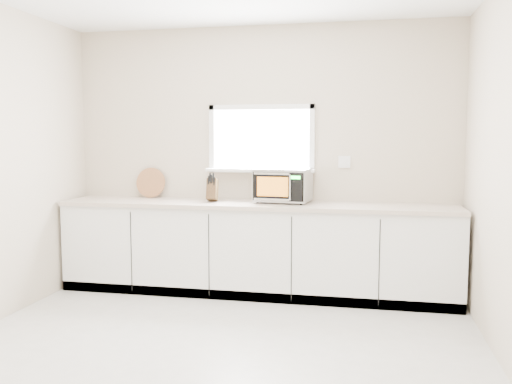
# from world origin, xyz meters

# --- Properties ---
(ground) EXTENTS (4.00, 4.00, 0.00)m
(ground) POSITION_xyz_m (0.00, 0.00, 0.00)
(ground) COLOR beige
(ground) RESTS_ON ground
(back_wall) EXTENTS (4.00, 0.17, 2.70)m
(back_wall) POSITION_xyz_m (0.00, 2.00, 1.36)
(back_wall) COLOR beige
(back_wall) RESTS_ON ground
(cabinets) EXTENTS (3.92, 0.60, 0.88)m
(cabinets) POSITION_xyz_m (0.00, 1.70, 0.44)
(cabinets) COLOR white
(cabinets) RESTS_ON ground
(countertop) EXTENTS (3.92, 0.64, 0.04)m
(countertop) POSITION_xyz_m (0.00, 1.69, 0.90)
(countertop) COLOR beige
(countertop) RESTS_ON cabinets
(microwave) EXTENTS (0.56, 0.48, 0.34)m
(microwave) POSITION_xyz_m (0.26, 1.79, 1.10)
(microwave) COLOR black
(microwave) RESTS_ON countertop
(knife_block) EXTENTS (0.11, 0.21, 0.29)m
(knife_block) POSITION_xyz_m (-0.45, 1.70, 1.05)
(knife_block) COLOR #4D381B
(knife_block) RESTS_ON countertop
(cutting_board) EXTENTS (0.32, 0.08, 0.32)m
(cutting_board) POSITION_xyz_m (-1.20, 1.94, 1.08)
(cutting_board) COLOR #AD6843
(cutting_board) RESTS_ON countertop
(coffee_grinder) EXTENTS (0.14, 0.14, 0.23)m
(coffee_grinder) POSITION_xyz_m (0.38, 1.82, 1.03)
(coffee_grinder) COLOR #B0B2B7
(coffee_grinder) RESTS_ON countertop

